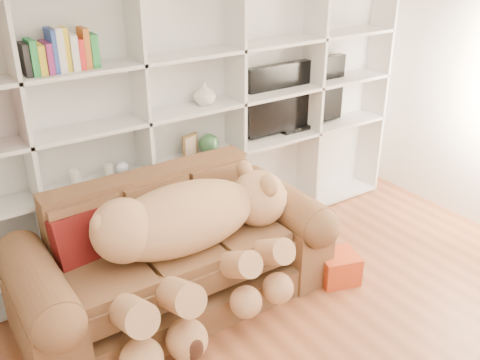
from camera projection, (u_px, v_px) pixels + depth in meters
wall_back at (179, 97)px, 4.55m from camera, size 5.00×0.02×2.70m
bookshelf at (161, 112)px, 4.35m from camera, size 4.43×0.35×2.40m
sofa at (174, 261)px, 4.06m from camera, size 2.34×1.01×0.98m
teddy_bear at (191, 235)px, 3.81m from camera, size 1.72×0.95×1.00m
throw_pillow at (81, 240)px, 3.73m from camera, size 0.42×0.27×0.41m
gift_box at (338, 267)px, 4.41m from camera, size 0.38×0.37×0.25m
tv at (297, 96)px, 5.11m from camera, size 1.14×0.18×0.67m
picture_frame at (190, 146)px, 4.56m from camera, size 0.16×0.07×0.20m
green_vase at (209, 144)px, 4.66m from camera, size 0.18×0.18×0.18m
figurine_tall at (75, 178)px, 4.07m from camera, size 0.07×0.07×0.14m
figurine_short at (109, 171)px, 4.21m from camera, size 0.08×0.08×0.12m
snow_globe at (122, 168)px, 4.27m from camera, size 0.11×0.11×0.11m
shelf_vase at (205, 93)px, 4.45m from camera, size 0.23×0.23×0.19m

